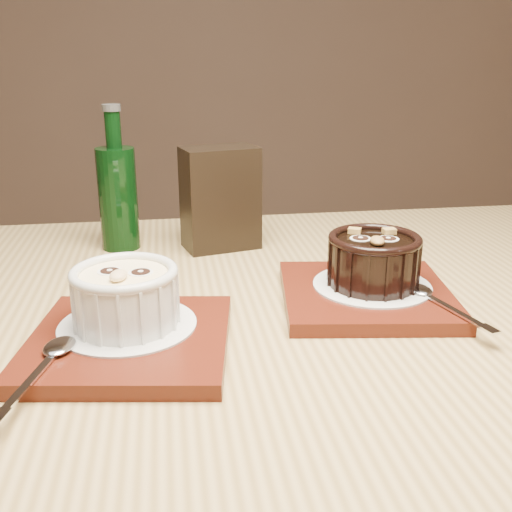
{
  "coord_description": "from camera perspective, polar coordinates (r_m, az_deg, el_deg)",
  "views": [
    {
      "loc": [
        0.01,
        -0.51,
        1.01
      ],
      "look_at": [
        0.07,
        0.06,
        0.81
      ],
      "focal_mm": 42.0,
      "sensor_mm": 36.0,
      "label": 1
    }
  ],
  "objects": [
    {
      "name": "table",
      "position": [
        0.67,
        -1.69,
        -13.0
      ],
      "size": [
        1.24,
        0.86,
        0.75
      ],
      "rotation": [
        0.0,
        0.0,
        0.05
      ],
      "color": "olive",
      "rests_on": "ground"
    },
    {
      "name": "tray_left",
      "position": [
        0.57,
        -11.95,
        -7.95
      ],
      "size": [
        0.2,
        0.2,
        0.01
      ],
      "primitive_type": "cube",
      "rotation": [
        0.0,
        0.0,
        -0.1
      ],
      "color": "#51190D",
      "rests_on": "table"
    },
    {
      "name": "doily_left",
      "position": [
        0.58,
        -12.12,
        -6.42
      ],
      "size": [
        0.13,
        0.13,
        0.0
      ],
      "primitive_type": "cylinder",
      "color": "silver",
      "rests_on": "tray_left"
    },
    {
      "name": "ramekin_white",
      "position": [
        0.57,
        -12.34,
        -3.54
      ],
      "size": [
        0.1,
        0.1,
        0.06
      ],
      "rotation": [
        0.0,
        0.0,
        -0.2
      ],
      "color": "silver",
      "rests_on": "doily_left"
    },
    {
      "name": "spoon_left",
      "position": [
        0.52,
        -19.73,
        -9.82
      ],
      "size": [
        0.05,
        0.14,
        0.01
      ],
      "primitive_type": null,
      "rotation": [
        0.0,
        0.0,
        -0.2
      ],
      "color": "silver",
      "rests_on": "tray_left"
    },
    {
      "name": "tray_right",
      "position": [
        0.67,
        10.42,
        -3.66
      ],
      "size": [
        0.19,
        0.19,
        0.01
      ],
      "primitive_type": "cube",
      "rotation": [
        0.0,
        0.0,
        -0.09
      ],
      "color": "#51190D",
      "rests_on": "table"
    },
    {
      "name": "doily_right",
      "position": [
        0.68,
        10.98,
        -2.74
      ],
      "size": [
        0.13,
        0.13,
        0.0
      ],
      "primitive_type": "cylinder",
      "color": "silver",
      "rests_on": "tray_right"
    },
    {
      "name": "ramekin_dark",
      "position": [
        0.66,
        11.15,
        -0.16
      ],
      "size": [
        0.1,
        0.1,
        0.06
      ],
      "rotation": [
        0.0,
        0.0,
        -0.13
      ],
      "color": "black",
      "rests_on": "doily_right"
    },
    {
      "name": "spoon_right",
      "position": [
        0.64,
        17.04,
        -4.08
      ],
      "size": [
        0.06,
        0.14,
        0.01
      ],
      "primitive_type": null,
      "rotation": [
        0.0,
        0.0,
        0.3
      ],
      "color": "silver",
      "rests_on": "tray_right"
    },
    {
      "name": "condiment_stand",
      "position": [
        0.83,
        -3.42,
        5.49
      ],
      "size": [
        0.11,
        0.09,
        0.14
      ],
      "primitive_type": "cube",
      "rotation": [
        0.0,
        0.0,
        0.29
      ],
      "color": "black",
      "rests_on": "table"
    },
    {
      "name": "green_bottle",
      "position": [
        0.84,
        -13.02,
        5.73
      ],
      "size": [
        0.05,
        0.05,
        0.2
      ],
      "color": "black",
      "rests_on": "table"
    }
  ]
}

